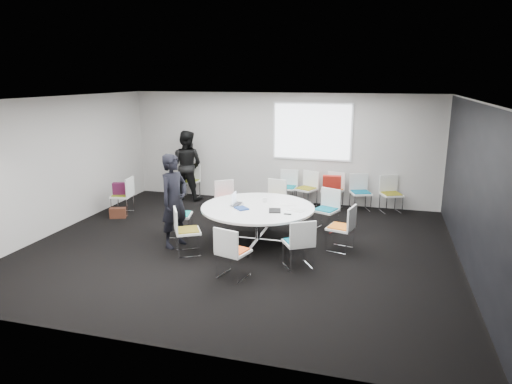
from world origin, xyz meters
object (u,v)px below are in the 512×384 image
(chair_ring_f, at_px, (187,240))
(chair_back_e, at_px, (391,201))
(chair_ring_h, at_px, (298,252))
(maroon_bag, at_px, (121,188))
(chair_ring_b, at_px, (326,218))
(conference_table, at_px, (258,216))
(chair_ring_c, at_px, (274,206))
(person_back, at_px, (186,165))
(chair_back_a, at_px, (287,194))
(chair_ring_g, at_px, (233,262))
(chair_back_d, at_px, (360,200))
(chair_back_c, at_px, (332,197))
(chair_ring_a, at_px, (341,236))
(chair_spare_left, at_px, (123,203))
(brown_bag, at_px, (118,213))
(chair_back_b, at_px, (306,196))
(chair_ring_d, at_px, (227,208))
(chair_person_back, at_px, (190,188))
(chair_ring_e, at_px, (180,223))
(person_main, at_px, (174,201))
(laptop, at_px, (239,205))

(chair_ring_f, xyz_separation_m, chair_back_e, (3.62, 3.80, 0.00))
(chair_ring_h, bearing_deg, maroon_bag, 124.82)
(chair_ring_b, xyz_separation_m, chair_ring_h, (-0.20, -2.10, 0.00))
(conference_table, height_order, chair_ring_c, chair_ring_c)
(chair_ring_b, relative_size, chair_ring_f, 1.00)
(chair_ring_b, distance_m, person_back, 4.25)
(chair_back_a, bearing_deg, chair_ring_g, 93.01)
(chair_back_d, bearing_deg, chair_back_c, -24.53)
(chair_ring_a, relative_size, chair_ring_f, 1.00)
(chair_spare_left, height_order, brown_bag, chair_spare_left)
(chair_back_b, bearing_deg, conference_table, 105.02)
(chair_ring_d, height_order, chair_back_c, same)
(chair_back_c, bearing_deg, conference_table, 86.36)
(chair_back_a, bearing_deg, chair_person_back, 2.48)
(chair_back_c, distance_m, person_back, 3.89)
(chair_ring_e, relative_size, chair_ring_h, 1.00)
(chair_back_d, height_order, chair_person_back, same)
(chair_ring_g, xyz_separation_m, chair_spare_left, (-3.66, 2.70, 0.00))
(conference_table, bearing_deg, chair_ring_f, -138.55)
(chair_ring_g, bearing_deg, chair_back_b, 100.52)
(person_back, distance_m, maroon_bag, 1.94)
(chair_ring_a, distance_m, maroon_bag, 5.35)
(chair_ring_f, bearing_deg, chair_back_d, 111.99)
(person_back, xyz_separation_m, maroon_bag, (-0.93, -1.67, -0.30))
(conference_table, relative_size, person_main, 1.23)
(chair_ring_g, relative_size, maroon_bag, 2.20)
(chair_ring_c, height_order, chair_back_d, same)
(chair_back_e, bearing_deg, chair_ring_g, 37.50)
(chair_ring_c, bearing_deg, chair_back_d, -138.93)
(chair_ring_h, bearing_deg, chair_ring_g, -175.62)
(chair_ring_b, height_order, chair_ring_c, same)
(chair_back_e, bearing_deg, chair_ring_d, 0.01)
(chair_back_d, distance_m, laptop, 3.61)
(chair_ring_d, relative_size, chair_back_c, 1.00)
(chair_ring_h, bearing_deg, chair_ring_b, 52.79)
(chair_back_b, height_order, laptop, chair_back_b)
(conference_table, xyz_separation_m, laptop, (-0.39, -0.01, 0.20))
(laptop, bearing_deg, chair_ring_h, -119.69)
(maroon_bag, bearing_deg, chair_person_back, 63.09)
(chair_ring_c, height_order, brown_bag, chair_ring_c)
(chair_ring_e, distance_m, chair_ring_g, 2.35)
(chair_ring_g, distance_m, chair_back_a, 4.54)
(chair_back_a, distance_m, chair_back_e, 2.55)
(chair_ring_c, xyz_separation_m, maroon_bag, (-3.55, -0.64, 0.34))
(chair_ring_e, bearing_deg, chair_back_d, 115.98)
(chair_back_c, distance_m, chair_back_d, 0.68)
(chair_ring_a, xyz_separation_m, chair_back_b, (-1.13, 2.84, 0.00))
(chair_back_e, bearing_deg, chair_person_back, -23.71)
(chair_ring_f, bearing_deg, chair_ring_a, 79.06)
(chair_ring_f, xyz_separation_m, person_main, (-0.40, 0.34, 0.62))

